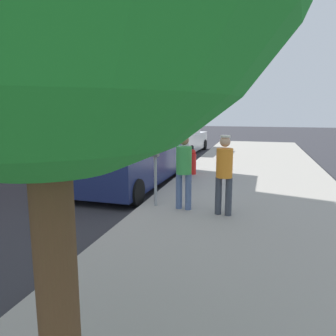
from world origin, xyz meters
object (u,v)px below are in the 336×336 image
pedestrian_in_orange (224,170)px  parked_van (132,149)px  fire_hydrant (193,162)px  parking_meter_near (155,162)px  pedestrian_in_green (184,167)px  traffic_light_corner (101,92)px  parked_sedan_ahead (183,139)px

pedestrian_in_orange → parked_van: (-3.09, 2.66, 0.04)m
fire_hydrant → parked_van: bearing=-136.2°
parking_meter_near → pedestrian_in_green: bearing=-7.3°
parked_van → traffic_light_corner: 12.60m
pedestrian_in_green → parked_sedan_ahead: pedestrian_in_green is taller
traffic_light_corner → fire_hydrant: traffic_light_corner is taller
parking_meter_near → pedestrian_in_orange: size_ratio=0.90×
pedestrian_in_green → parked_van: bearing=131.4°
parking_meter_near → pedestrian_in_orange: 1.61m
pedestrian_in_orange → fire_hydrant: bearing=109.5°
pedestrian_in_orange → pedestrian_in_green: 0.92m
parking_meter_near → pedestrian_in_green: (0.69, -0.09, -0.07)m
parked_van → fire_hydrant: 2.29m
parked_van → pedestrian_in_green: bearing=-48.6°
pedestrian_in_orange → parking_meter_near: bearing=170.5°
pedestrian_in_green → parked_van: 3.31m
pedestrian_in_orange → pedestrian_in_green: (-0.90, 0.18, -0.00)m
fire_hydrant → pedestrian_in_green: bearing=-81.7°
traffic_light_corner → parked_van: bearing=-59.0°
pedestrian_in_orange → parked_sedan_ahead: size_ratio=0.38×
pedestrian_in_green → fire_hydrant: bearing=98.3°
parked_van → parked_sedan_ahead: bearing=91.9°
traffic_light_corner → fire_hydrant: bearing=-48.7°
pedestrian_in_orange → pedestrian_in_green: bearing=168.8°
parking_meter_near → parked_van: parked_van is taller
parking_meter_near → parked_sedan_ahead: 10.73m
pedestrian_in_green → fire_hydrant: (-0.59, 4.01, -0.54)m
pedestrian_in_green → parked_van: parked_van is taller
pedestrian_in_green → parked_sedan_ahead: size_ratio=0.37×
pedestrian_in_orange → traffic_light_corner: size_ratio=0.32×
pedestrian_in_orange → traffic_light_corner: (-9.46, 13.27, 2.40)m
parked_sedan_ahead → parking_meter_near: bearing=-80.5°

